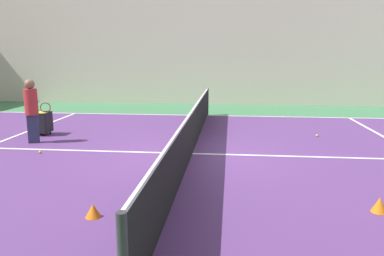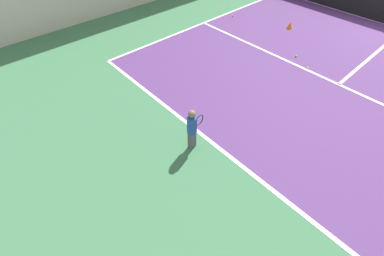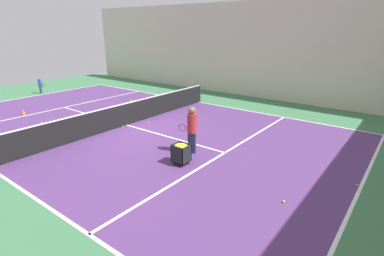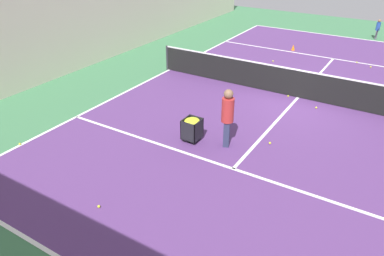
# 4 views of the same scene
# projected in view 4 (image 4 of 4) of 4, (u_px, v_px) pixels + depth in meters

# --- Properties ---
(ground_plane) EXTENTS (31.23, 31.23, 0.00)m
(ground_plane) POSITION_uv_depth(u_px,v_px,m) (298.00, 98.00, 14.20)
(ground_plane) COLOR #3D754C
(court_playing_area) EXTENTS (11.88, 20.24, 0.00)m
(court_playing_area) POSITION_uv_depth(u_px,v_px,m) (298.00, 98.00, 14.20)
(court_playing_area) COLOR #563370
(court_playing_area) RESTS_ON ground
(line_baseline_near) EXTENTS (11.88, 0.10, 0.00)m
(line_baseline_near) POSITION_uv_depth(u_px,v_px,m) (352.00, 38.00, 21.78)
(line_baseline_near) COLOR white
(line_baseline_near) RESTS_ON ground
(line_sideline_right) EXTENTS (0.10, 20.24, 0.00)m
(line_sideline_right) POSITION_uv_depth(u_px,v_px,m) (169.00, 70.00, 16.94)
(line_sideline_right) COLOR white
(line_sideline_right) RESTS_ON ground
(line_service_near) EXTENTS (11.88, 0.10, 0.00)m
(line_service_near) POSITION_uv_depth(u_px,v_px,m) (333.00, 59.00, 18.37)
(line_service_near) COLOR white
(line_service_near) RESTS_ON ground
(line_service_far) EXTENTS (11.88, 0.10, 0.00)m
(line_service_far) POSITION_uv_depth(u_px,v_px,m) (233.00, 169.00, 10.03)
(line_service_far) COLOR white
(line_service_far) RESTS_ON ground
(line_centre_service) EXTENTS (0.10, 11.13, 0.00)m
(line_centre_service) POSITION_uv_depth(u_px,v_px,m) (298.00, 98.00, 14.20)
(line_centre_service) COLOR white
(line_centre_service) RESTS_ON ground
(tennis_net) EXTENTS (12.18, 0.10, 1.10)m
(tennis_net) POSITION_uv_depth(u_px,v_px,m) (300.00, 84.00, 13.93)
(tennis_net) COLOR #2D2D33
(tennis_net) RESTS_ON ground
(player_near_baseline) EXTENTS (0.24, 0.55, 1.13)m
(player_near_baseline) POSITION_uv_depth(u_px,v_px,m) (378.00, 28.00, 21.23)
(player_near_baseline) COLOR #4C4C56
(player_near_baseline) RESTS_ON ground
(coach_at_net) EXTENTS (0.47, 0.68, 1.78)m
(coach_at_net) POSITION_uv_depth(u_px,v_px,m) (228.00, 114.00, 10.64)
(coach_at_net) COLOR #2D3351
(coach_at_net) RESTS_ON ground
(ball_cart) EXTENTS (0.49, 0.53, 0.73)m
(ball_cart) POSITION_uv_depth(u_px,v_px,m) (192.00, 126.00, 11.13)
(ball_cart) COLOR black
(ball_cart) RESTS_ON ground
(training_cone_1) EXTENTS (0.19, 0.19, 0.30)m
(training_cone_1) POSITION_uv_depth(u_px,v_px,m) (293.00, 47.00, 19.55)
(training_cone_1) COLOR orange
(training_cone_1) RESTS_ON ground
(tennis_ball_0) EXTENTS (0.07, 0.07, 0.07)m
(tennis_ball_0) POSITION_uv_depth(u_px,v_px,m) (273.00, 61.00, 17.94)
(tennis_ball_0) COLOR yellow
(tennis_ball_0) RESTS_ON ground
(tennis_ball_1) EXTENTS (0.07, 0.07, 0.07)m
(tennis_ball_1) POSITION_uv_depth(u_px,v_px,m) (20.00, 144.00, 11.11)
(tennis_ball_1) COLOR yellow
(tennis_ball_1) RESTS_ON ground
(tennis_ball_2) EXTENTS (0.07, 0.07, 0.07)m
(tennis_ball_2) POSITION_uv_depth(u_px,v_px,m) (288.00, 96.00, 14.25)
(tennis_ball_2) COLOR yellow
(tennis_ball_2) RESTS_ON ground
(tennis_ball_4) EXTENTS (0.07, 0.07, 0.07)m
(tennis_ball_4) POSITION_uv_depth(u_px,v_px,m) (371.00, 67.00, 17.19)
(tennis_ball_4) COLOR yellow
(tennis_ball_4) RESTS_ON ground
(tennis_ball_5) EXTENTS (0.07, 0.07, 0.07)m
(tennis_ball_5) POSITION_uv_depth(u_px,v_px,m) (270.00, 143.00, 11.16)
(tennis_ball_5) COLOR yellow
(tennis_ball_5) RESTS_ON ground
(tennis_ball_7) EXTENTS (0.07, 0.07, 0.07)m
(tennis_ball_7) POSITION_uv_depth(u_px,v_px,m) (357.00, 62.00, 17.77)
(tennis_ball_7) COLOR yellow
(tennis_ball_7) RESTS_ON ground
(tennis_ball_10) EXTENTS (0.07, 0.07, 0.07)m
(tennis_ball_10) POSITION_uv_depth(u_px,v_px,m) (316.00, 108.00, 13.33)
(tennis_ball_10) COLOR yellow
(tennis_ball_10) RESTS_ON ground
(tennis_ball_11) EXTENTS (0.07, 0.07, 0.07)m
(tennis_ball_11) POSITION_uv_depth(u_px,v_px,m) (99.00, 206.00, 8.64)
(tennis_ball_11) COLOR yellow
(tennis_ball_11) RESTS_ON ground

